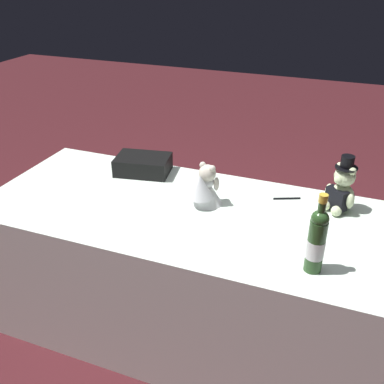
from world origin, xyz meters
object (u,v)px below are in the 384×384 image
Objects in this scene: champagne_bottle at (317,240)px; signing_pen at (288,198)px; teddy_bear_bride at (205,187)px; teddy_bear_groom at (341,190)px; gift_case_black at (143,165)px.

champagne_bottle reaches higher than signing_pen.
teddy_bear_groom is at bearing 16.29° from teddy_bear_bride.
teddy_bear_bride is at bearing -25.50° from gift_case_black.
teddy_bear_groom is 1.30× the size of teddy_bear_bride.
champagne_bottle is (-0.05, -0.52, 0.03)m from teddy_bear_groom.
teddy_bear_groom reaches higher than signing_pen.
teddy_bear_groom is 0.85× the size of gift_case_black.
champagne_bottle is 0.59m from signing_pen.
teddy_bear_bride is at bearing 149.25° from champagne_bottle.
signing_pen is at bearing -1.22° from gift_case_black.
champagne_bottle is 2.47× the size of signing_pen.
champagne_bottle reaches higher than gift_case_black.
teddy_bear_bride is 0.43m from signing_pen.
teddy_bear_bride is (-0.62, -0.18, -0.01)m from teddy_bear_groom.
teddy_bear_groom is 1.08m from gift_case_black.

